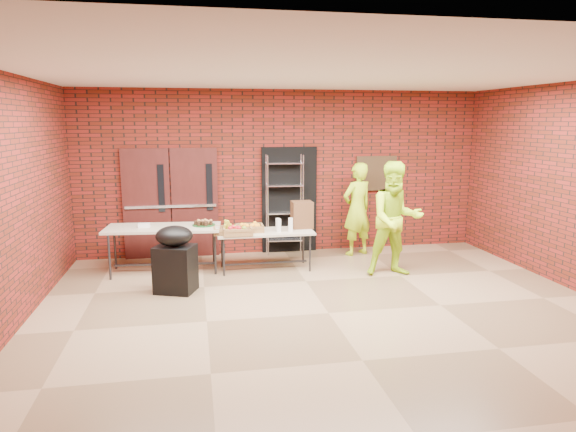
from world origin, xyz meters
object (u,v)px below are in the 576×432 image
(table_right, at_px, (265,234))
(volunteer_woman, at_px, (357,209))
(volunteer_man, at_px, (396,219))
(covered_grill, at_px, (175,259))
(table_left, at_px, (163,230))
(wire_rack, at_px, (285,205))
(coffee_dispenser, at_px, (302,215))

(table_right, bearing_deg, volunteer_woman, 20.25)
(volunteer_woman, distance_m, volunteer_man, 1.44)
(covered_grill, relative_size, volunteer_man, 0.53)
(table_left, height_order, volunteer_woman, volunteer_woman)
(covered_grill, height_order, volunteer_woman, volunteer_woman)
(table_right, bearing_deg, wire_rack, 62.90)
(coffee_dispenser, bearing_deg, covered_grill, -152.99)
(table_left, relative_size, coffee_dispenser, 4.19)
(wire_rack, bearing_deg, table_right, -113.10)
(coffee_dispenser, height_order, volunteer_woman, volunteer_woman)
(table_right, bearing_deg, coffee_dispenser, 13.95)
(table_left, xyz_separation_m, covered_grill, (0.23, -1.13, -0.21))
(wire_rack, relative_size, covered_grill, 1.88)
(coffee_dispenser, distance_m, volunteer_man, 1.68)
(covered_grill, distance_m, volunteer_woman, 3.84)
(table_left, distance_m, covered_grill, 1.18)
(table_right, distance_m, covered_grill, 1.81)
(wire_rack, xyz_separation_m, volunteer_woman, (1.37, -0.34, -0.07))
(wire_rack, height_order, table_left, wire_rack)
(table_right, height_order, coffee_dispenser, coffee_dispenser)
(table_left, xyz_separation_m, volunteer_woman, (3.66, 0.53, 0.17))
(volunteer_woman, bearing_deg, table_right, -2.15)
(volunteer_woman, bearing_deg, covered_grill, 3.47)
(wire_rack, distance_m, coffee_dispenser, 0.89)
(volunteer_woman, bearing_deg, coffee_dispenser, 1.27)
(table_right, xyz_separation_m, volunteer_woman, (1.91, 0.70, 0.27))
(covered_grill, bearing_deg, coffee_dispenser, 47.98)
(covered_grill, bearing_deg, table_left, 122.25)
(volunteer_woman, bearing_deg, volunteer_man, 75.98)
(coffee_dispenser, distance_m, covered_grill, 2.53)
(covered_grill, xyz_separation_m, volunteer_woman, (3.44, 1.66, 0.39))
(volunteer_woman, xyz_separation_m, volunteer_man, (0.21, -1.43, 0.06))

